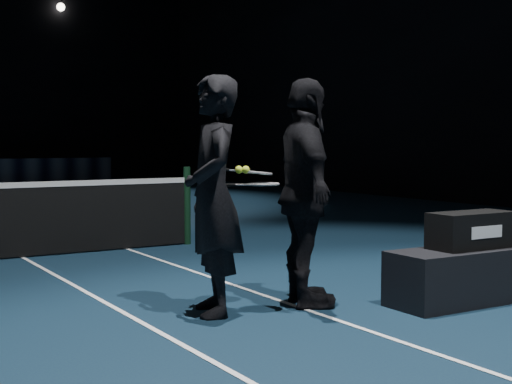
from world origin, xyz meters
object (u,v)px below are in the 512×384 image
at_px(player_b, 306,193).
at_px(racket_lower, 263,184).
at_px(player_bench, 470,275).
at_px(racket_upper, 256,173).
at_px(player_a, 213,195).
at_px(tennis_balls, 242,168).
at_px(racket_bag, 471,230).

height_order(player_b, racket_lower, player_b).
bearing_deg(player_bench, racket_lower, 158.97).
distance_m(player_b, racket_upper, 0.49).
relative_size(player_a, tennis_balls, 16.72).
distance_m(player_bench, tennis_balls, 2.32).
bearing_deg(racket_upper, racket_lower, -42.66).
bearing_deg(racket_lower, player_bench, -11.54).
bearing_deg(tennis_balls, player_b, -11.42).
distance_m(player_bench, player_b, 1.70).
relative_size(racket_bag, racket_lower, 1.20).
relative_size(racket_lower, tennis_balls, 5.67).
bearing_deg(racket_lower, player_b, -0.00).
xyz_separation_m(racket_bag, racket_lower, (-1.77, 0.73, 0.43)).
height_order(racket_lower, tennis_balls, tennis_balls).
distance_m(racket_bag, tennis_balls, 2.18).
xyz_separation_m(player_bench, racket_upper, (-1.81, 0.78, 0.94)).
bearing_deg(player_b, tennis_balls, 99.88).
height_order(player_bench, player_a, player_a).
bearing_deg(tennis_balls, racket_bag, -21.55).
distance_m(racket_lower, racket_upper, 0.12).
bearing_deg(tennis_balls, racket_upper, 2.63).
relative_size(player_a, racket_upper, 2.95).
distance_m(player_b, racket_lower, 0.41).
relative_size(player_bench, player_b, 0.81).
distance_m(player_b, tennis_balls, 0.64).
xyz_separation_m(racket_upper, tennis_balls, (-0.15, -0.01, 0.04)).
height_order(player_bench, player_b, player_b).
distance_m(player_a, player_b, 0.85).
distance_m(racket_bag, player_b, 1.56).
bearing_deg(player_bench, racket_bag, 0.00).
xyz_separation_m(player_b, racket_upper, (-0.43, 0.12, 0.18)).
xyz_separation_m(racket_lower, racket_upper, (-0.04, 0.05, 0.10)).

